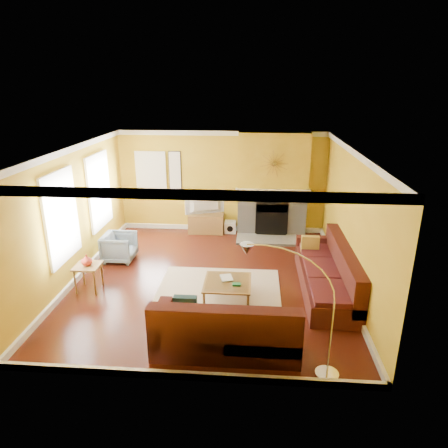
# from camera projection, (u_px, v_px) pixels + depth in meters

# --- Properties ---
(floor) EXTENTS (5.50, 6.00, 0.02)m
(floor) POSITION_uv_depth(u_px,v_px,m) (210.00, 280.00, 8.30)
(floor) COLOR #581F12
(floor) RESTS_ON ground
(ceiling) EXTENTS (5.50, 6.00, 0.02)m
(ceiling) POSITION_uv_depth(u_px,v_px,m) (208.00, 149.00, 7.39)
(ceiling) COLOR white
(ceiling) RESTS_ON ground
(wall_back) EXTENTS (5.50, 0.02, 2.70)m
(wall_back) POSITION_uv_depth(u_px,v_px,m) (222.00, 182.00, 10.68)
(wall_back) COLOR gold
(wall_back) RESTS_ON ground
(wall_front) EXTENTS (5.50, 0.02, 2.70)m
(wall_front) POSITION_uv_depth(u_px,v_px,m) (182.00, 294.00, 5.02)
(wall_front) COLOR gold
(wall_front) RESTS_ON ground
(wall_left) EXTENTS (0.02, 6.00, 2.70)m
(wall_left) POSITION_uv_depth(u_px,v_px,m) (73.00, 215.00, 8.05)
(wall_left) COLOR gold
(wall_left) RESTS_ON ground
(wall_right) EXTENTS (0.02, 6.00, 2.70)m
(wall_right) POSITION_uv_depth(u_px,v_px,m) (352.00, 222.00, 7.65)
(wall_right) COLOR gold
(wall_right) RESTS_ON ground
(baseboard) EXTENTS (5.50, 6.00, 0.12)m
(baseboard) POSITION_uv_depth(u_px,v_px,m) (210.00, 277.00, 8.28)
(baseboard) COLOR white
(baseboard) RESTS_ON floor
(crown_molding) EXTENTS (5.50, 6.00, 0.12)m
(crown_molding) POSITION_uv_depth(u_px,v_px,m) (208.00, 152.00, 7.42)
(crown_molding) COLOR white
(crown_molding) RESTS_ON ceiling
(window_left_near) EXTENTS (0.06, 1.22, 1.72)m
(window_left_near) POSITION_uv_depth(u_px,v_px,m) (99.00, 191.00, 9.22)
(window_left_near) COLOR white
(window_left_near) RESTS_ON wall_left
(window_left_far) EXTENTS (0.06, 1.22, 1.72)m
(window_left_far) POSITION_uv_depth(u_px,v_px,m) (61.00, 217.00, 7.43)
(window_left_far) COLOR white
(window_left_far) RESTS_ON wall_left
(window_back) EXTENTS (0.82, 0.06, 1.22)m
(window_back) POSITION_uv_depth(u_px,v_px,m) (151.00, 174.00, 10.70)
(window_back) COLOR white
(window_back) RESTS_ON wall_back
(wall_art) EXTENTS (0.34, 0.04, 1.14)m
(wall_art) POSITION_uv_depth(u_px,v_px,m) (175.00, 172.00, 10.65)
(wall_art) COLOR white
(wall_art) RESTS_ON wall_back
(fireplace) EXTENTS (1.80, 0.40, 2.70)m
(fireplace) POSITION_uv_depth(u_px,v_px,m) (273.00, 185.00, 10.38)
(fireplace) COLOR gray
(fireplace) RESTS_ON floor
(mantel) EXTENTS (1.92, 0.22, 0.08)m
(mantel) POSITION_uv_depth(u_px,v_px,m) (273.00, 191.00, 10.19)
(mantel) COLOR white
(mantel) RESTS_ON fireplace
(hearth) EXTENTS (1.80, 0.70, 0.06)m
(hearth) POSITION_uv_depth(u_px,v_px,m) (271.00, 240.00, 10.30)
(hearth) COLOR gray
(hearth) RESTS_ON floor
(sunburst) EXTENTS (0.70, 0.04, 0.70)m
(sunburst) POSITION_uv_depth(u_px,v_px,m) (274.00, 164.00, 9.96)
(sunburst) COLOR olive
(sunburst) RESTS_ON fireplace
(rug) EXTENTS (2.40, 1.80, 0.02)m
(rug) POSITION_uv_depth(u_px,v_px,m) (219.00, 288.00, 7.92)
(rug) COLOR beige
(rug) RESTS_ON floor
(sectional_sofa) EXTENTS (3.35, 3.86, 0.90)m
(sectional_sofa) POSITION_uv_depth(u_px,v_px,m) (263.00, 279.00, 7.35)
(sectional_sofa) COLOR #491A17
(sectional_sofa) RESTS_ON floor
(coffee_table) EXTENTS (0.88, 0.88, 0.35)m
(coffee_table) POSITION_uv_depth(u_px,v_px,m) (227.00, 290.00, 7.53)
(coffee_table) COLOR white
(coffee_table) RESTS_ON floor
(media_console) EXTENTS (0.94, 0.42, 0.52)m
(media_console) POSITION_uv_depth(u_px,v_px,m) (206.00, 223.00, 10.82)
(media_console) COLOR olive
(media_console) RESTS_ON floor
(tv) EXTENTS (1.08, 0.51, 0.63)m
(tv) POSITION_uv_depth(u_px,v_px,m) (206.00, 203.00, 10.62)
(tv) COLOR black
(tv) RESTS_ON media_console
(subwoofer) EXTENTS (0.31, 0.31, 0.31)m
(subwoofer) POSITION_uv_depth(u_px,v_px,m) (230.00, 227.00, 10.86)
(subwoofer) COLOR white
(subwoofer) RESTS_ON floor
(armchair) EXTENTS (0.71, 0.69, 0.64)m
(armchair) POSITION_uv_depth(u_px,v_px,m) (119.00, 247.00, 9.09)
(armchair) COLOR gray
(armchair) RESTS_ON floor
(side_table) EXTENTS (0.48, 0.48, 0.53)m
(side_table) POSITION_uv_depth(u_px,v_px,m) (89.00, 277.00, 7.81)
(side_table) COLOR olive
(side_table) RESTS_ON floor
(vase) EXTENTS (0.21, 0.21, 0.22)m
(vase) POSITION_uv_depth(u_px,v_px,m) (87.00, 260.00, 7.68)
(vase) COLOR red
(vase) RESTS_ON side_table
(book) EXTENTS (0.28, 0.34, 0.03)m
(book) POSITION_uv_depth(u_px,v_px,m) (221.00, 278.00, 7.56)
(book) COLOR white
(book) RESTS_ON coffee_table
(arc_lamp) EXTENTS (1.26, 0.36, 1.95)m
(arc_lamp) POSITION_uv_depth(u_px,v_px,m) (292.00, 314.00, 5.28)
(arc_lamp) COLOR silver
(arc_lamp) RESTS_ON floor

